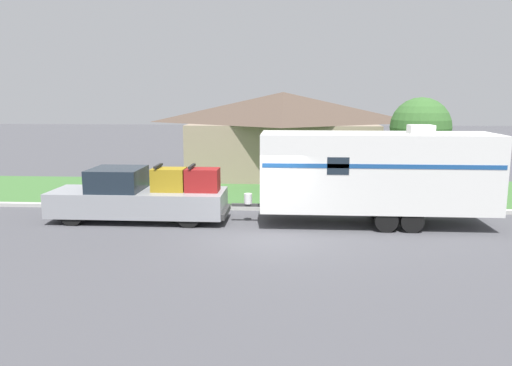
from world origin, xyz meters
The scene contains 8 objects.
ground_plane centered at (0.00, 0.00, 0.00)m, with size 120.00×120.00×0.00m, color #47474C.
curb_strip centered at (0.00, 3.75, 0.07)m, with size 80.00×0.30×0.14m.
lawn_strip centered at (0.00, 7.40, 0.01)m, with size 80.00×7.00×0.03m.
house_across_street centered at (0.38, 12.48, 2.37)m, with size 10.57×6.91×4.58m.
pickup_truck centered at (-4.51, 1.84, 0.87)m, with size 6.25×1.99×2.01m.
travel_trailer centered at (3.73, 1.84, 1.84)m, with size 8.88×2.27×3.43m.
mailbox centered at (6.29, 4.60, 0.95)m, with size 0.48×0.20×1.23m.
tree_in_yard centered at (6.65, 7.86, 2.96)m, with size 2.71×2.71×4.32m.
Camera 1 is at (0.76, -15.15, 4.40)m, focal length 35.00 mm.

